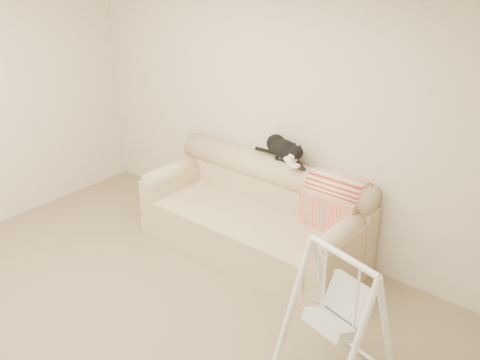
{
  "coord_description": "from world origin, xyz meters",
  "views": [
    {
      "loc": [
        2.74,
        -1.98,
        2.88
      ],
      "look_at": [
        0.05,
        1.27,
        0.9
      ],
      "focal_mm": 40.0,
      "sensor_mm": 36.0,
      "label": 1
    }
  ],
  "objects_px": {
    "sofa": "(256,217)",
    "remote_b": "(300,166)",
    "remote_a": "(284,160)",
    "baby_swing": "(338,316)",
    "tuxedo_cat": "(284,149)"
  },
  "relations": [
    {
      "from": "sofa",
      "to": "remote_b",
      "type": "height_order",
      "value": "remote_b"
    },
    {
      "from": "sofa",
      "to": "baby_swing",
      "type": "relative_size",
      "value": 2.15
    },
    {
      "from": "sofa",
      "to": "remote_a",
      "type": "bearing_deg",
      "value": 61.97
    },
    {
      "from": "sofa",
      "to": "baby_swing",
      "type": "bearing_deg",
      "value": -33.36
    },
    {
      "from": "remote_b",
      "to": "remote_a",
      "type": "bearing_deg",
      "value": 172.43
    },
    {
      "from": "sofa",
      "to": "remote_a",
      "type": "relative_size",
      "value": 11.87
    },
    {
      "from": "remote_b",
      "to": "tuxedo_cat",
      "type": "bearing_deg",
      "value": 170.26
    },
    {
      "from": "remote_a",
      "to": "remote_b",
      "type": "bearing_deg",
      "value": -7.57
    },
    {
      "from": "remote_b",
      "to": "baby_swing",
      "type": "height_order",
      "value": "baby_swing"
    },
    {
      "from": "sofa",
      "to": "remote_b",
      "type": "distance_m",
      "value": 0.68
    },
    {
      "from": "sofa",
      "to": "remote_a",
      "type": "height_order",
      "value": "remote_a"
    },
    {
      "from": "remote_b",
      "to": "baby_swing",
      "type": "xyz_separation_m",
      "value": [
        1.13,
        -1.18,
        -0.4
      ]
    },
    {
      "from": "remote_a",
      "to": "baby_swing",
      "type": "bearing_deg",
      "value": -42.44
    },
    {
      "from": "sofa",
      "to": "tuxedo_cat",
      "type": "distance_m",
      "value": 0.72
    },
    {
      "from": "remote_a",
      "to": "baby_swing",
      "type": "relative_size",
      "value": 0.18
    }
  ]
}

